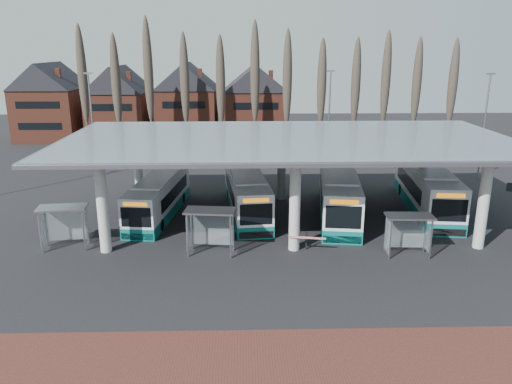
{
  "coord_description": "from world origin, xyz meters",
  "views": [
    {
      "loc": [
        -3.21,
        -27.23,
        12.58
      ],
      "look_at": [
        -2.32,
        7.0,
        2.55
      ],
      "focal_mm": 35.0,
      "sensor_mm": 36.0,
      "label": 1
    }
  ],
  "objects_px": {
    "bus_3": "(426,189)",
    "shelter_0": "(64,218)",
    "bus_0": "(159,197)",
    "shelter_2": "(408,226)",
    "bus_2": "(338,194)",
    "shelter_1": "(211,221)",
    "bus_1": "(246,193)"
  },
  "relations": [
    {
      "from": "bus_0",
      "to": "shelter_2",
      "type": "xyz_separation_m",
      "value": [
        16.66,
        -8.21,
        0.5
      ]
    },
    {
      "from": "bus_0",
      "to": "bus_3",
      "type": "xyz_separation_m",
      "value": [
        21.1,
        0.95,
        0.22
      ]
    },
    {
      "from": "shelter_0",
      "to": "shelter_1",
      "type": "height_order",
      "value": "shelter_1"
    },
    {
      "from": "bus_3",
      "to": "shelter_2",
      "type": "relative_size",
      "value": 4.41
    },
    {
      "from": "bus_2",
      "to": "shelter_2",
      "type": "distance_m",
      "value": 8.45
    },
    {
      "from": "bus_3",
      "to": "shelter_2",
      "type": "xyz_separation_m",
      "value": [
        -4.44,
        -9.16,
        0.28
      ]
    },
    {
      "from": "bus_2",
      "to": "shelter_1",
      "type": "height_order",
      "value": "bus_2"
    },
    {
      "from": "bus_0",
      "to": "shelter_0",
      "type": "xyz_separation_m",
      "value": [
        -5.03,
        -6.44,
        0.61
      ]
    },
    {
      "from": "shelter_2",
      "to": "shelter_1",
      "type": "bearing_deg",
      "value": 179.07
    },
    {
      "from": "bus_2",
      "to": "shelter_2",
      "type": "xyz_separation_m",
      "value": [
        2.85,
        -7.95,
        0.3
      ]
    },
    {
      "from": "bus_2",
      "to": "shelter_2",
      "type": "height_order",
      "value": "bus_2"
    },
    {
      "from": "bus_3",
      "to": "shelter_2",
      "type": "bearing_deg",
      "value": -109.18
    },
    {
      "from": "bus_2",
      "to": "bus_0",
      "type": "bearing_deg",
      "value": -173.44
    },
    {
      "from": "bus_2",
      "to": "shelter_2",
      "type": "relative_size",
      "value": 4.35
    },
    {
      "from": "bus_1",
      "to": "shelter_0",
      "type": "xyz_separation_m",
      "value": [
        -11.76,
        -6.89,
        0.5
      ]
    },
    {
      "from": "bus_1",
      "to": "bus_3",
      "type": "relative_size",
      "value": 0.93
    },
    {
      "from": "shelter_0",
      "to": "shelter_2",
      "type": "height_order",
      "value": "shelter_0"
    },
    {
      "from": "shelter_1",
      "to": "shelter_2",
      "type": "bearing_deg",
      "value": 3.24
    },
    {
      "from": "bus_3",
      "to": "shelter_0",
      "type": "bearing_deg",
      "value": -157.56
    },
    {
      "from": "bus_3",
      "to": "shelter_2",
      "type": "distance_m",
      "value": 10.19
    },
    {
      "from": "bus_3",
      "to": "bus_1",
      "type": "bearing_deg",
      "value": -171.36
    },
    {
      "from": "bus_3",
      "to": "shelter_1",
      "type": "distance_m",
      "value": 18.7
    },
    {
      "from": "bus_0",
      "to": "bus_3",
      "type": "relative_size",
      "value": 0.87
    },
    {
      "from": "bus_0",
      "to": "shelter_0",
      "type": "bearing_deg",
      "value": -121.42
    },
    {
      "from": "bus_1",
      "to": "shelter_0",
      "type": "bearing_deg",
      "value": -155.51
    },
    {
      "from": "bus_0",
      "to": "shelter_0",
      "type": "distance_m",
      "value": 8.19
    },
    {
      "from": "bus_0",
      "to": "bus_3",
      "type": "height_order",
      "value": "bus_3"
    },
    {
      "from": "bus_1",
      "to": "shelter_0",
      "type": "relative_size",
      "value": 3.75
    },
    {
      "from": "bus_0",
      "to": "shelter_1",
      "type": "height_order",
      "value": "bus_0"
    },
    {
      "from": "bus_0",
      "to": "bus_3",
      "type": "distance_m",
      "value": 21.12
    },
    {
      "from": "shelter_0",
      "to": "shelter_2",
      "type": "bearing_deg",
      "value": -11.55
    },
    {
      "from": "bus_0",
      "to": "bus_1",
      "type": "relative_size",
      "value": 0.93
    }
  ]
}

